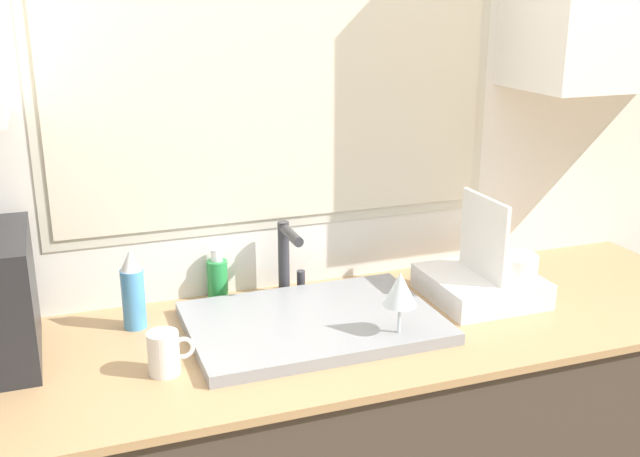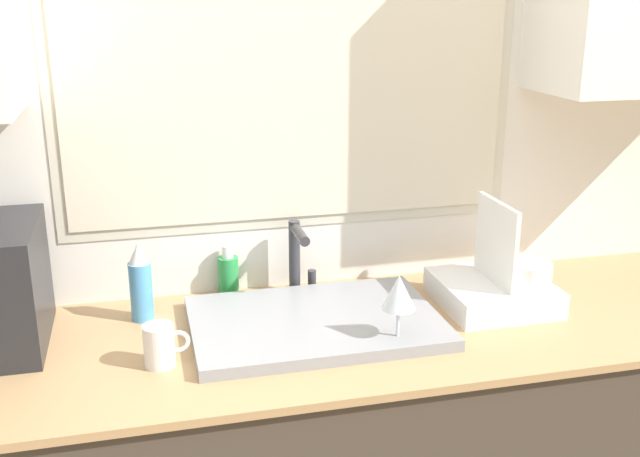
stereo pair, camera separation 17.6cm
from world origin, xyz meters
name	(u,v)px [view 1 (the left image)]	position (x,y,z in m)	size (l,w,h in m)	color
wall_back	(280,124)	(0.00, 0.63, 1.41)	(6.00, 0.38, 2.60)	silver
sink_basin	(313,323)	(-0.01, 0.34, 0.95)	(0.62, 0.43, 0.03)	gray
faucet	(287,254)	(-0.01, 0.57, 1.06)	(0.08, 0.15, 0.21)	#333338
dish_rack	(485,280)	(0.50, 0.36, 0.99)	(0.29, 0.29, 0.29)	white
spray_bottle	(133,290)	(-0.43, 0.50, 1.04)	(0.06, 0.06, 0.21)	#4C99D8
soap_bottle	(217,277)	(-0.19, 0.61, 1.00)	(0.06, 0.06, 0.14)	#268C3F
mug_near_sink	(165,353)	(-0.40, 0.23, 0.99)	(0.11, 0.07, 0.10)	white
wine_glass	(400,291)	(0.15, 0.19, 1.07)	(0.08, 0.08, 0.18)	silver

